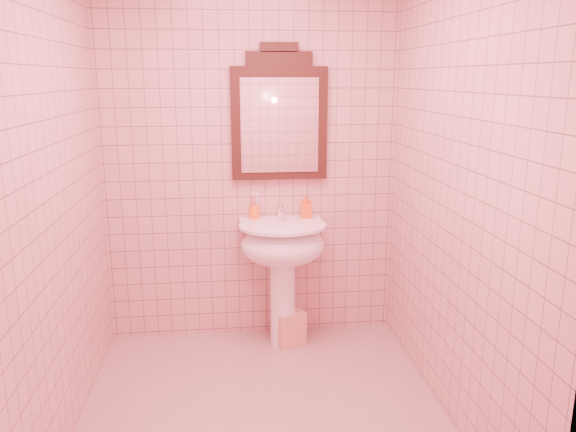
{
  "coord_description": "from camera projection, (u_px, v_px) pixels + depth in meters",
  "views": [
    {
      "loc": [
        -0.17,
        -2.7,
        1.81
      ],
      "look_at": [
        0.19,
        0.55,
        1.0
      ],
      "focal_mm": 35.0,
      "sensor_mm": 36.0,
      "label": 1
    }
  ],
  "objects": [
    {
      "name": "toothbrush_cup",
      "position": [
        255.0,
        212.0,
        3.84
      ],
      "size": [
        0.07,
        0.07,
        0.17
      ],
      "rotation": [
        0.0,
        0.0,
        -0.34
      ],
      "color": "orange",
      "rests_on": "pedestal_sink"
    },
    {
      "name": "floor",
      "position": [
        264.0,
        418.0,
        3.06
      ],
      "size": [
        2.2,
        2.2,
        0.0
      ],
      "primitive_type": "plane",
      "color": "tan",
      "rests_on": "ground"
    },
    {
      "name": "back_wall",
      "position": [
        251.0,
        162.0,
        3.82
      ],
      "size": [
        2.0,
        0.02,
        2.5
      ],
      "primitive_type": "cube",
      "color": "#D49F94",
      "rests_on": "floor"
    },
    {
      "name": "soap_dispenser",
      "position": [
        306.0,
        206.0,
        3.86
      ],
      "size": [
        0.08,
        0.09,
        0.16
      ],
      "primitive_type": "imported",
      "rotation": [
        0.0,
        0.0,
        -0.15
      ],
      "color": "#F05514",
      "rests_on": "pedestal_sink"
    },
    {
      "name": "faucet",
      "position": [
        281.0,
        211.0,
        3.83
      ],
      "size": [
        0.04,
        0.16,
        0.11
      ],
      "color": "white",
      "rests_on": "pedestal_sink"
    },
    {
      "name": "mirror",
      "position": [
        279.0,
        118.0,
        3.74
      ],
      "size": [
        0.64,
        0.06,
        0.9
      ],
      "color": "black",
      "rests_on": "back_wall"
    },
    {
      "name": "towel",
      "position": [
        290.0,
        328.0,
        3.88
      ],
      "size": [
        0.23,
        0.2,
        0.24
      ],
      "primitive_type": "cube",
      "rotation": [
        0.0,
        0.0,
        0.39
      ],
      "color": "#E2A085",
      "rests_on": "floor"
    },
    {
      "name": "pedestal_sink",
      "position": [
        283.0,
        253.0,
        3.76
      ],
      "size": [
        0.58,
        0.58,
        0.86
      ],
      "color": "white",
      "rests_on": "floor"
    }
  ]
}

